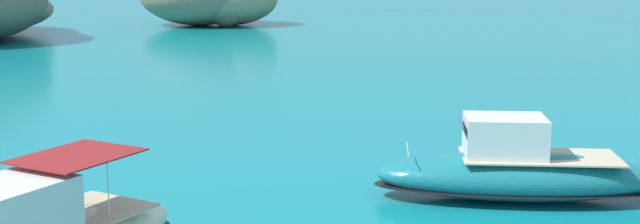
# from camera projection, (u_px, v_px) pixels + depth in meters

# --- Properties ---
(motorboat_teal) EXTENTS (10.26, 7.24, 2.94)m
(motorboat_teal) POSITION_uv_depth(u_px,v_px,m) (516.00, 172.00, 29.36)
(motorboat_teal) COLOR #19727A
(motorboat_teal) RESTS_ON ground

